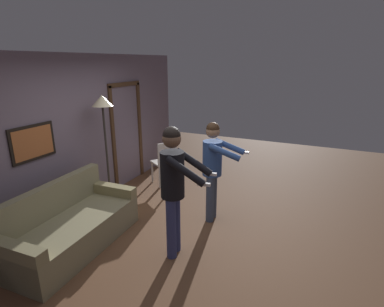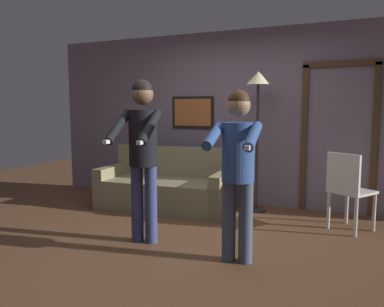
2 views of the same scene
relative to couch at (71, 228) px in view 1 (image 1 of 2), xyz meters
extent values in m
plane|color=brown|center=(0.88, -1.19, -0.28)|extent=(12.00, 12.00, 0.00)
cube|color=slate|center=(0.88, 0.72, 1.02)|extent=(6.40, 0.06, 2.60)
cube|color=black|center=(0.14, 0.67, 1.11)|extent=(0.70, 0.02, 0.50)
cube|color=#B66433|center=(0.14, 0.66, 1.11)|extent=(0.62, 0.01, 0.42)
cube|color=#4C331E|center=(1.84, 0.67, 0.74)|extent=(0.08, 0.04, 2.04)
cube|color=#4C331E|center=(2.74, 0.67, 0.74)|extent=(0.08, 0.04, 2.04)
cube|color=#4C331E|center=(2.29, 0.67, 1.76)|extent=(0.98, 0.04, 0.08)
cube|color=gray|center=(0.00, -0.04, -0.07)|extent=(1.94, 0.93, 0.42)
cube|color=gray|center=(-0.01, 0.31, 0.37)|extent=(1.90, 0.22, 0.45)
cube|color=#867E59|center=(-0.87, -0.08, 0.01)|extent=(0.20, 0.86, 0.58)
cube|color=#908559|center=(0.87, -0.01, 0.01)|extent=(0.20, 0.86, 0.58)
cylinder|color=#332D28|center=(1.25, 0.35, -0.27)|extent=(0.28, 0.28, 0.02)
cylinder|color=#332D28|center=(1.25, 0.35, 0.62)|extent=(0.04, 0.04, 1.74)
cone|color=#F9EAB7|center=(1.25, 0.35, 1.58)|extent=(0.34, 0.34, 0.18)
cylinder|color=navy|center=(0.35, -1.38, 0.14)|extent=(0.13, 0.13, 0.83)
cylinder|color=navy|center=(0.51, -1.35, 0.14)|extent=(0.13, 0.13, 0.83)
cylinder|color=black|center=(0.43, -1.37, 0.85)|extent=(0.30, 0.30, 0.59)
sphere|color=brown|center=(0.43, -1.37, 1.31)|extent=(0.23, 0.23, 0.23)
sphere|color=black|center=(0.43, -1.37, 1.35)|extent=(0.22, 0.22, 0.22)
cylinder|color=black|center=(0.29, -1.61, 0.98)|extent=(0.16, 0.50, 0.35)
cube|color=white|center=(0.32, -1.83, 0.85)|extent=(0.06, 0.15, 0.04)
cylinder|color=black|center=(0.63, -1.56, 0.98)|extent=(0.16, 0.50, 0.35)
cube|color=white|center=(0.66, -1.79, 0.85)|extent=(0.06, 0.15, 0.04)
cylinder|color=#414F67|center=(1.43, -1.49, 0.11)|extent=(0.13, 0.13, 0.77)
cylinder|color=#414F67|center=(1.59, -1.48, 0.11)|extent=(0.13, 0.13, 0.77)
cylinder|color=#2D4C8C|center=(1.51, -1.49, 0.76)|extent=(0.30, 0.30, 0.54)
sphere|color=#9E7556|center=(1.51, -1.49, 1.19)|extent=(0.21, 0.21, 0.21)
sphere|color=#382314|center=(1.51, -1.49, 1.23)|extent=(0.20, 0.20, 0.20)
cylinder|color=#2D4C8C|center=(1.36, -1.73, 0.93)|extent=(0.13, 0.49, 0.24)
cylinder|color=#2D4C8C|center=(1.69, -1.70, 0.93)|extent=(0.13, 0.49, 0.24)
cube|color=white|center=(1.71, -1.93, 0.85)|extent=(0.05, 0.15, 0.04)
cylinder|color=silver|center=(2.74, 0.01, -0.05)|extent=(0.04, 0.04, 0.45)
cylinder|color=silver|center=(2.44, 0.21, -0.05)|extent=(0.04, 0.04, 0.45)
cylinder|color=silver|center=(2.54, -0.29, -0.05)|extent=(0.04, 0.04, 0.45)
cylinder|color=silver|center=(2.24, -0.09, -0.05)|extent=(0.04, 0.04, 0.45)
cube|color=silver|center=(2.49, -0.04, 0.19)|extent=(0.58, 0.58, 0.03)
cube|color=silver|center=(2.39, -0.20, 0.43)|extent=(0.37, 0.26, 0.45)
camera|label=1|loc=(-2.61, -3.02, 2.20)|focal=28.00mm
camera|label=2|loc=(2.45, -4.78, 1.15)|focal=35.00mm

